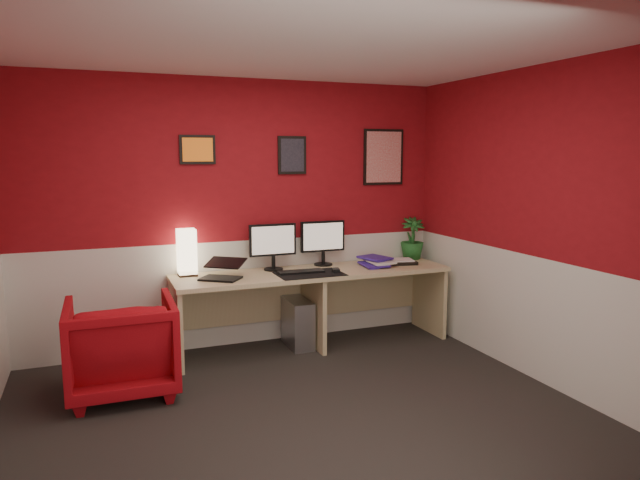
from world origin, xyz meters
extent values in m
cube|color=black|center=(0.00, 0.00, 0.00)|extent=(4.00, 3.50, 0.01)
cube|color=white|center=(0.00, 0.00, 2.50)|extent=(4.00, 3.50, 0.01)
cube|color=maroon|center=(0.00, 1.75, 1.25)|extent=(4.00, 0.01, 2.50)
cube|color=maroon|center=(0.00, -1.75, 1.25)|extent=(4.00, 0.01, 2.50)
cube|color=maroon|center=(2.00, 0.00, 1.25)|extent=(0.01, 3.50, 2.50)
cube|color=silver|center=(0.00, 1.75, 0.50)|extent=(4.00, 0.01, 1.00)
cube|color=silver|center=(2.00, 0.00, 0.50)|extent=(0.01, 3.50, 1.00)
cube|color=tan|center=(0.61, 1.41, 0.36)|extent=(2.60, 0.65, 0.73)
cube|color=#FFE5B2|center=(-0.52, 1.63, 0.93)|extent=(0.16, 0.16, 0.40)
cube|color=black|center=(-0.28, 1.35, 0.84)|extent=(0.40, 0.38, 0.22)
cube|color=black|center=(0.28, 1.58, 1.02)|extent=(0.45, 0.06, 0.58)
cube|color=black|center=(0.80, 1.63, 1.02)|extent=(0.45, 0.06, 0.58)
cube|color=black|center=(0.53, 1.28, 0.73)|extent=(0.60, 0.38, 0.01)
cube|color=black|center=(0.47, 1.35, 0.74)|extent=(0.43, 0.16, 0.02)
cube|color=black|center=(0.78, 1.27, 0.75)|extent=(0.08, 0.11, 0.03)
imported|color=#382093|center=(1.12, 1.40, 0.74)|extent=(0.26, 0.33, 0.03)
imported|color=silver|center=(1.19, 1.41, 0.77)|extent=(0.25, 0.33, 0.02)
imported|color=#382093|center=(1.18, 1.43, 0.79)|extent=(0.30, 0.36, 0.03)
cube|color=black|center=(1.52, 1.44, 0.74)|extent=(0.40, 0.32, 0.03)
imported|color=#19591E|center=(1.79, 1.62, 0.95)|extent=(0.29, 0.29, 0.43)
cube|color=#99999E|center=(0.48, 1.47, 0.23)|extent=(0.21, 0.45, 0.45)
imported|color=#A50C14|center=(-1.13, 0.92, 0.37)|extent=(0.80, 0.82, 0.74)
cube|color=orange|center=(-0.37, 1.74, 1.85)|extent=(0.32, 0.02, 0.26)
cube|color=black|center=(0.52, 1.74, 1.80)|extent=(0.28, 0.02, 0.36)
cube|color=red|center=(1.50, 1.74, 1.78)|extent=(0.44, 0.02, 0.56)
camera|label=1|loc=(-1.28, -3.55, 1.81)|focal=32.50mm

